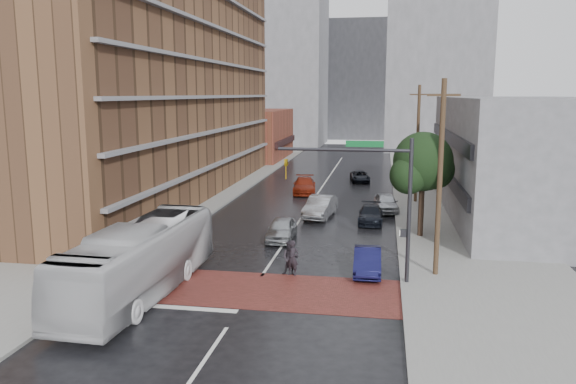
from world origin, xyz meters
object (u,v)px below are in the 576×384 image
(pedestrian_b, at_px, (290,258))
(pedestrian_a, at_px, (292,258))
(car_travel_a, at_px, (281,229))
(car_travel_c, at_px, (304,185))
(car_parked_mid, at_px, (371,214))
(car_travel_b, at_px, (320,207))
(car_parked_near, at_px, (367,261))
(car_parked_far, at_px, (386,203))
(suv_travel, at_px, (360,177))
(transit_bus, at_px, (141,260))

(pedestrian_b, bearing_deg, pedestrian_a, -7.76)
(car_travel_a, bearing_deg, car_travel_c, 91.92)
(car_parked_mid, bearing_deg, car_travel_a, -133.16)
(car_travel_b, height_order, car_travel_c, car_travel_b)
(car_parked_near, bearing_deg, car_travel_a, 132.46)
(car_travel_a, xyz_separation_m, car_travel_c, (-0.97, 17.28, 0.03))
(car_travel_a, bearing_deg, car_parked_near, -47.53)
(pedestrian_a, relative_size, car_travel_a, 0.44)
(car_travel_c, height_order, car_parked_far, car_travel_c)
(suv_travel, xyz_separation_m, car_parked_far, (2.71, -15.14, 0.17))
(pedestrian_b, height_order, car_parked_near, pedestrian_b)
(pedestrian_b, height_order, car_travel_a, pedestrian_b)
(transit_bus, relative_size, car_parked_near, 3.03)
(transit_bus, bearing_deg, car_parked_far, 63.49)
(car_parked_near, bearing_deg, car_travel_c, 104.61)
(car_travel_b, distance_m, car_parked_near, 13.55)
(pedestrian_b, bearing_deg, car_parked_far, 76.34)
(pedestrian_a, height_order, car_parked_mid, pedestrian_a)
(car_parked_near, xyz_separation_m, car_parked_far, (0.96, 15.92, 0.08))
(car_travel_b, bearing_deg, pedestrian_a, -81.99)
(car_parked_far, bearing_deg, car_parked_mid, -111.66)
(car_travel_c, relative_size, car_parked_far, 1.19)
(pedestrian_a, distance_m, car_travel_b, 13.99)
(car_travel_a, xyz_separation_m, car_parked_mid, (5.51, 5.90, -0.09))
(car_travel_a, distance_m, car_travel_c, 17.31)
(car_travel_c, xyz_separation_m, car_parked_mid, (6.48, -11.38, -0.12))
(pedestrian_b, distance_m, car_travel_c, 24.32)
(pedestrian_a, distance_m, car_travel_a, 7.15)
(pedestrian_b, bearing_deg, transit_bus, -145.41)
(car_travel_a, bearing_deg, transit_bus, -114.34)
(car_parked_mid, distance_m, car_parked_far, 4.27)
(transit_bus, relative_size, car_parked_mid, 2.82)
(transit_bus, bearing_deg, car_travel_c, 84.33)
(transit_bus, bearing_deg, car_travel_a, 68.69)
(car_travel_a, distance_m, car_travel_b, 7.27)
(car_travel_b, relative_size, car_parked_far, 1.15)
(car_parked_mid, bearing_deg, car_travel_b, 162.78)
(pedestrian_b, distance_m, suv_travel, 32.13)
(car_travel_a, height_order, car_travel_b, car_travel_b)
(transit_bus, distance_m, pedestrian_a, 7.64)
(car_travel_a, xyz_separation_m, suv_travel, (3.89, 25.17, -0.15))
(pedestrian_a, height_order, car_travel_c, pedestrian_a)
(car_travel_b, height_order, car_parked_far, car_travel_b)
(car_travel_c, distance_m, car_parked_mid, 13.09)
(car_parked_near, height_order, car_parked_far, car_parked_far)
(transit_bus, height_order, car_travel_b, transit_bus)
(car_parked_near, distance_m, car_parked_far, 15.95)
(car_travel_b, xyz_separation_m, car_parked_far, (4.92, 2.95, -0.08))
(car_travel_a, xyz_separation_m, car_parked_far, (6.61, 10.03, 0.02))
(car_parked_far, bearing_deg, car_parked_near, -100.20)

